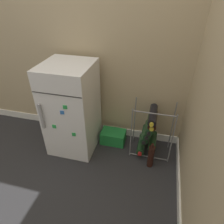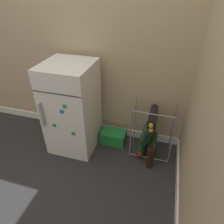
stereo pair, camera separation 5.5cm
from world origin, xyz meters
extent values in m
plane|color=#28282B|center=(0.00, 0.00, 0.00)|extent=(14.00, 14.00, 0.00)
cube|color=tan|center=(0.00, 0.73, 1.25)|extent=(6.82, 0.06, 2.50)
cube|color=white|center=(0.00, 0.69, 0.04)|extent=(6.82, 0.01, 0.09)
cube|color=white|center=(-0.22, 0.40, 0.48)|extent=(0.47, 0.48, 0.95)
cube|color=#2D2D2D|center=(-0.22, 0.16, 0.77)|extent=(0.46, 0.00, 0.01)
cube|color=#9E9EA3|center=(-0.40, 0.14, 0.52)|extent=(0.02, 0.02, 0.27)
cube|color=green|center=(-0.30, 0.16, 0.41)|extent=(0.04, 0.01, 0.04)
cube|color=blue|center=(-0.19, 0.16, 0.59)|extent=(0.04, 0.01, 0.04)
cube|color=green|center=(-0.10, 0.16, 0.36)|extent=(0.04, 0.01, 0.04)
cube|color=green|center=(-0.15, 0.16, 0.66)|extent=(0.04, 0.01, 0.04)
cylinder|color=slate|center=(0.41, 0.38, 0.29)|extent=(0.01, 0.01, 0.59)
cylinder|color=slate|center=(0.81, 0.38, 0.29)|extent=(0.01, 0.01, 0.59)
cylinder|color=slate|center=(0.41, 0.60, 0.29)|extent=(0.01, 0.01, 0.59)
cylinder|color=slate|center=(0.81, 0.60, 0.29)|extent=(0.01, 0.01, 0.59)
cylinder|color=slate|center=(0.61, 0.38, 0.02)|extent=(0.40, 0.01, 0.01)
cylinder|color=slate|center=(0.61, 0.38, 0.57)|extent=(0.40, 0.01, 0.01)
cylinder|color=#19381E|center=(0.52, 0.49, 0.08)|extent=(0.08, 0.28, 0.08)
cylinder|color=red|center=(0.52, 0.34, 0.08)|extent=(0.04, 0.02, 0.04)
cylinder|color=#19381E|center=(0.63, 0.49, 0.15)|extent=(0.08, 0.26, 0.08)
cylinder|color=#2D7033|center=(0.63, 0.35, 0.15)|extent=(0.04, 0.02, 0.04)
cylinder|color=#19381E|center=(0.54, 0.49, 0.23)|extent=(0.08, 0.25, 0.08)
cylinder|color=black|center=(0.54, 0.35, 0.23)|extent=(0.04, 0.02, 0.04)
cylinder|color=#19381E|center=(0.57, 0.49, 0.29)|extent=(0.07, 0.26, 0.07)
cylinder|color=black|center=(0.57, 0.35, 0.29)|extent=(0.04, 0.02, 0.04)
cylinder|color=#19381E|center=(0.58, 0.49, 0.37)|extent=(0.07, 0.30, 0.07)
cylinder|color=black|center=(0.58, 0.33, 0.37)|extent=(0.03, 0.02, 0.03)
cylinder|color=black|center=(0.60, 0.49, 0.42)|extent=(0.08, 0.28, 0.08)
cylinder|color=gold|center=(0.60, 0.34, 0.42)|extent=(0.04, 0.02, 0.04)
cylinder|color=black|center=(0.60, 0.49, 0.48)|extent=(0.08, 0.31, 0.08)
cylinder|color=gold|center=(0.60, 0.32, 0.48)|extent=(0.04, 0.02, 0.04)
cube|color=#1E7F38|center=(0.19, 0.54, 0.07)|extent=(0.27, 0.18, 0.15)
cylinder|color=black|center=(0.63, 0.28, 0.12)|extent=(0.06, 0.06, 0.25)
cylinder|color=black|center=(0.63, 0.28, 0.27)|extent=(0.03, 0.03, 0.04)
camera|label=1|loc=(0.61, -1.16, 1.58)|focal=32.00mm
camera|label=2|loc=(0.66, -1.15, 1.58)|focal=32.00mm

